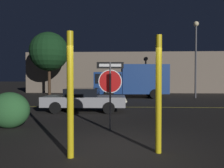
{
  "coord_description": "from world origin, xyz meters",
  "views": [
    {
      "loc": [
        0.17,
        -5.39,
        1.77
      ],
      "look_at": [
        -0.35,
        6.12,
        1.49
      ],
      "focal_mm": 35.0,
      "sensor_mm": 36.0,
      "label": 1
    }
  ],
  "objects": [
    {
      "name": "yellow_pole_right",
      "position": [
        1.04,
        -0.17,
        1.4
      ],
      "size": [
        0.15,
        0.15,
        2.8
      ],
      "primitive_type": "cylinder",
      "color": "yellow",
      "rests_on": "ground_plane"
    },
    {
      "name": "building_backdrop",
      "position": [
        1.55,
        23.26,
        2.54
      ],
      "size": [
        26.91,
        3.58,
        5.08
      ],
      "primitive_type": "cube",
      "color": "#7A6B5B",
      "rests_on": "ground_plane"
    },
    {
      "name": "yellow_pole_left",
      "position": [
        -0.98,
        -0.58,
        1.41
      ],
      "size": [
        0.15,
        0.15,
        2.82
      ],
      "primitive_type": "cylinder",
      "color": "yellow",
      "rests_on": "ground_plane"
    },
    {
      "name": "road_center_stripe",
      "position": [
        0.0,
        8.18,
        0.0
      ],
      "size": [
        41.35,
        0.12,
        0.01
      ],
      "primitive_type": "cube",
      "color": "gold",
      "rests_on": "ground_plane"
    },
    {
      "name": "street_lamp",
      "position": [
        6.91,
        14.91,
        4.63
      ],
      "size": [
        0.47,
        0.47,
        7.0
      ],
      "color": "#4C4C51",
      "rests_on": "ground_plane"
    },
    {
      "name": "ground_plane",
      "position": [
        0.0,
        0.0,
        0.0
      ],
      "size": [
        260.0,
        260.0,
        0.0
      ],
      "primitive_type": "plane",
      "color": "black"
    },
    {
      "name": "passing_car_2",
      "position": [
        -1.87,
        6.36,
        0.65
      ],
      "size": [
        4.49,
        2.0,
        1.25
      ],
      "rotation": [
        0.0,
        0.0,
        -1.55
      ],
      "color": "#9E9EA3",
      "rests_on": "ground_plane"
    },
    {
      "name": "tree_0",
      "position": [
        -7.9,
        18.51,
        4.77
      ],
      "size": [
        4.29,
        4.29,
        6.92
      ],
      "color": "#422D1E",
      "rests_on": "ground_plane"
    },
    {
      "name": "hedge_bush_1",
      "position": [
        -3.85,
        2.23,
        0.65
      ],
      "size": [
        1.43,
        1.07,
        1.29
      ],
      "primitive_type": "ellipsoid",
      "color": "#2D6633",
      "rests_on": "ground_plane"
    },
    {
      "name": "stop_sign",
      "position": [
        -0.23,
        2.1,
        1.67
      ],
      "size": [
        0.92,
        0.08,
        2.34
      ],
      "rotation": [
        0.0,
        0.0,
        0.06
      ],
      "color": "#4C4C51",
      "rests_on": "ground_plane"
    },
    {
      "name": "delivery_truck",
      "position": [
        0.99,
        14.92,
        1.62
      ],
      "size": [
        6.87,
        2.77,
        3.06
      ],
      "rotation": [
        0.0,
        0.0,
        1.64
      ],
      "color": "navy",
      "rests_on": "ground_plane"
    }
  ]
}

